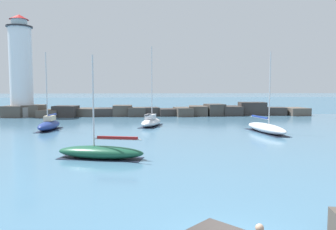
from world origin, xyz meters
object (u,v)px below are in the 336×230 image
sailboat_moored_0 (49,125)px  sailboat_moored_4 (266,128)px  sailboat_moored_3 (151,122)px  lighthouse (21,71)px  sailboat_moored_2 (101,152)px

sailboat_moored_0 → sailboat_moored_4: 26.64m
sailboat_moored_3 → sailboat_moored_0: bearing=-166.2°
sailboat_moored_0 → sailboat_moored_3: bearing=13.8°
sailboat_moored_3 → lighthouse: bearing=143.6°
sailboat_moored_2 → sailboat_moored_3: bearing=78.0°
sailboat_moored_4 → sailboat_moored_2: bearing=-144.1°
lighthouse → sailboat_moored_3: bearing=-36.4°
sailboat_moored_4 → sailboat_moored_0: bearing=170.2°
sailboat_moored_3 → sailboat_moored_4: bearing=-30.0°
sailboat_moored_0 → sailboat_moored_3: size_ratio=0.88×
sailboat_moored_0 → sailboat_moored_2: 19.34m
lighthouse → sailboat_moored_0: (10.38, -20.33, -7.58)m
lighthouse → sailboat_moored_0: 24.06m
sailboat_moored_3 → sailboat_moored_2: bearing=-102.0°
sailboat_moored_0 → sailboat_moored_2: bearing=-63.8°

